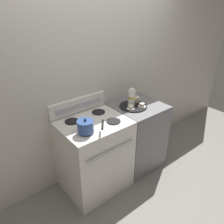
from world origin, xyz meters
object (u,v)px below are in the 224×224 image
teapot (132,96)px  creamer_jug (137,99)px  serving_tray (133,106)px  saucepan (86,126)px  teacup_left (131,107)px  stove (94,155)px  teacup_right (142,105)px

teapot → creamer_jug: size_ratio=3.53×
serving_tray → creamer_jug: 0.14m
saucepan → teapot: bearing=12.6°
serving_tray → creamer_jug: bearing=23.9°
teapot → teacup_left: teapot is taller
stove → teapot: bearing=2.9°
stove → creamer_jug: 0.91m
stove → creamer_jug: size_ratio=13.10×
serving_tray → creamer_jug: size_ratio=4.92×
teacup_right → stove: bearing=172.6°
teapot → creamer_jug: (0.12, 0.03, -0.08)m
teacup_right → creamer_jug: bearing=69.5°
teapot → teacup_left: (-0.08, -0.08, -0.10)m
teacup_right → teacup_left: bearing=163.1°
saucepan → teacup_right: (0.87, 0.06, -0.04)m
serving_tray → teapot: 0.13m
saucepan → teacup_right: saucepan is taller
creamer_jug → serving_tray: bearing=-156.1°
serving_tray → teapot: teapot is taller
stove → serving_tray: size_ratio=2.66×
saucepan → creamer_jug: saucepan is taller
stove → serving_tray: serving_tray is taller
saucepan → teacup_left: saucepan is taller
teacup_left → teacup_right: 0.16m
teapot → teacup_right: bearing=-60.6°
creamer_jug → teacup_right: bearing=-110.5°
teacup_left → creamer_jug: 0.23m
teacup_left → teacup_right: same height
teacup_left → teapot: bearing=42.0°
serving_tray → teapot: size_ratio=1.39×
stove → teacup_right: (0.69, -0.09, 0.50)m
teapot → creamer_jug: bearing=12.1°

